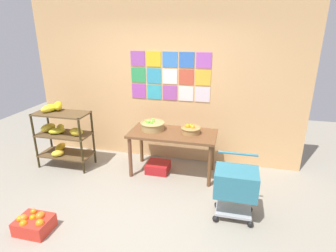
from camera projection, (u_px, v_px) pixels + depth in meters
ground at (130, 215)px, 3.66m from camera, size 9.55×9.55×0.00m
back_wall_with_art at (164, 82)px, 4.82m from camera, size 4.80×0.07×2.86m
banana_shelf_unit at (61, 130)px, 4.78m from camera, size 0.91×0.55×1.12m
display_table at (173, 138)px, 4.50m from camera, size 1.40×0.68×0.73m
fruit_basket_left at (153, 125)px, 4.57m from camera, size 0.40×0.40×0.16m
fruit_basket_back_right at (191, 129)px, 4.42m from camera, size 0.31×0.31×0.15m
produce_crate_under_table at (158, 167)px, 4.72m from camera, size 0.37×0.35×0.16m
orange_crate_foreground at (34, 224)px, 3.33m from camera, size 0.40×0.33×0.24m
shopping_cart at (236, 184)px, 3.46m from camera, size 0.53×0.44×0.81m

